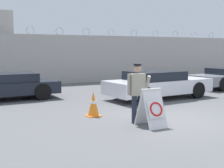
% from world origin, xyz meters
% --- Properties ---
extents(ground_plane, '(90.00, 90.00, 0.00)m').
position_xyz_m(ground_plane, '(0.00, 0.00, 0.00)').
color(ground_plane, '#5B5B5E').
extents(perimeter_wall, '(36.00, 0.30, 3.45)m').
position_xyz_m(perimeter_wall, '(-0.00, 11.15, 1.50)').
color(perimeter_wall, '#ADA8A0').
rests_on(perimeter_wall, ground_plane).
extents(barricade_sign, '(0.62, 0.82, 1.06)m').
position_xyz_m(barricade_sign, '(-1.01, -0.49, 0.52)').
color(barricade_sign, white).
rests_on(barricade_sign, ground_plane).
extents(security_guard, '(0.61, 0.44, 1.71)m').
position_xyz_m(security_guard, '(-1.14, 0.06, 0.95)').
color(security_guard, '#232838').
rests_on(security_guard, ground_plane).
extents(traffic_cone_near, '(0.42, 0.42, 0.79)m').
position_xyz_m(traffic_cone_near, '(-1.91, 1.47, 0.39)').
color(traffic_cone_near, orange).
rests_on(traffic_cone_near, ground_plane).
extents(parked_car_front_coupe, '(4.32, 2.07, 1.12)m').
position_xyz_m(parked_car_front_coupe, '(-3.87, 6.14, 0.59)').
color(parked_car_front_coupe, black).
rests_on(parked_car_front_coupe, ground_plane).
extents(parked_car_rear_sedan, '(4.85, 2.30, 1.19)m').
position_xyz_m(parked_car_rear_sedan, '(1.98, 3.52, 0.62)').
color(parked_car_rear_sedan, black).
rests_on(parked_car_rear_sedan, ground_plane).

